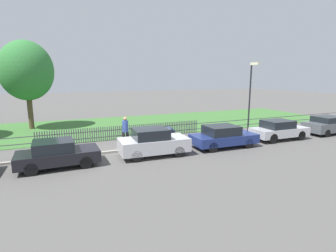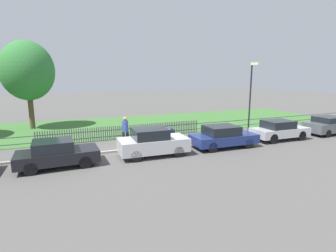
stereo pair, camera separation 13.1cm
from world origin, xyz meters
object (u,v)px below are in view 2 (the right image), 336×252
(parked_car_grey_coupe, at_px, (329,125))
(parked_car_navy_estate, at_px, (153,142))
(parked_car_red_compact, at_px, (223,136))
(street_lamp, at_px, (252,90))
(parked_car_black_saloon, at_px, (57,153))
(tree_behind_motorcycle, at_px, (27,71))
(pedestrian_by_lamp, at_px, (125,129))
(parked_car_white_van, at_px, (279,130))
(covered_motorcycle, at_px, (163,133))

(parked_car_grey_coupe, bearing_deg, parked_car_navy_estate, -179.66)
(parked_car_red_compact, height_order, parked_car_grey_coupe, parked_car_red_compact)
(parked_car_red_compact, relative_size, street_lamp, 0.77)
(parked_car_black_saloon, xyz_separation_m, tree_behind_motorcycle, (-1.97, 10.96, 4.06))
(parked_car_grey_coupe, distance_m, pedestrian_by_lamp, 15.24)
(parked_car_red_compact, distance_m, tree_behind_motorcycle, 16.33)
(pedestrian_by_lamp, bearing_deg, parked_car_black_saloon, 35.25)
(parked_car_black_saloon, bearing_deg, tree_behind_motorcycle, 98.49)
(parked_car_grey_coupe, distance_m, street_lamp, 6.79)
(parked_car_navy_estate, distance_m, parked_car_red_compact, 4.55)
(parked_car_navy_estate, distance_m, parked_car_white_van, 9.22)
(parked_car_red_compact, relative_size, covered_motorcycle, 2.03)
(pedestrian_by_lamp, bearing_deg, covered_motorcycle, 178.44)
(parked_car_navy_estate, bearing_deg, parked_car_white_van, 2.99)
(parked_car_red_compact, xyz_separation_m, parked_car_white_van, (4.66, 0.17, 0.01))
(parked_car_red_compact, xyz_separation_m, pedestrian_by_lamp, (-5.45, 2.62, 0.36))
(parked_car_white_van, distance_m, tree_behind_motorcycle, 19.77)
(parked_car_black_saloon, distance_m, street_lamp, 13.43)
(parked_car_navy_estate, bearing_deg, parked_car_grey_coupe, 2.57)
(covered_motorcycle, xyz_separation_m, pedestrian_by_lamp, (-2.47, 0.16, 0.40))
(parked_car_black_saloon, xyz_separation_m, parked_car_navy_estate, (4.86, -0.03, 0.09))
(parked_car_black_saloon, height_order, street_lamp, street_lamp)
(tree_behind_motorcycle, bearing_deg, parked_car_red_compact, -44.02)
(parked_car_black_saloon, xyz_separation_m, parked_car_red_compact, (9.41, -0.04, 0.02))
(parked_car_black_saloon, relative_size, covered_motorcycle, 1.89)
(parked_car_navy_estate, relative_size, parked_car_grey_coupe, 0.98)
(parked_car_red_compact, xyz_separation_m, street_lamp, (3.61, 1.97, 2.66))
(covered_motorcycle, relative_size, tree_behind_motorcycle, 0.28)
(parked_car_grey_coupe, relative_size, street_lamp, 0.74)
(tree_behind_motorcycle, xyz_separation_m, pedestrian_by_lamp, (5.92, -8.38, -3.68))
(parked_car_navy_estate, bearing_deg, tree_behind_motorcycle, 123.84)
(parked_car_white_van, height_order, parked_car_grey_coupe, parked_car_white_van)
(covered_motorcycle, bearing_deg, parked_car_grey_coupe, -14.02)
(parked_car_white_van, bearing_deg, parked_car_navy_estate, -178.31)
(parked_car_red_compact, xyz_separation_m, covered_motorcycle, (-2.99, 2.46, -0.04))
(covered_motorcycle, xyz_separation_m, tree_behind_motorcycle, (-8.39, 8.54, 4.08))
(parked_car_navy_estate, xyz_separation_m, covered_motorcycle, (1.57, 2.45, -0.12))
(pedestrian_by_lamp, xyz_separation_m, street_lamp, (9.06, -0.65, 2.30))
(parked_car_white_van, bearing_deg, street_lamp, 120.94)
(parked_car_grey_coupe, height_order, covered_motorcycle, parked_car_grey_coupe)
(parked_car_black_saloon, xyz_separation_m, pedestrian_by_lamp, (3.96, 2.58, 0.38))
(parked_car_grey_coupe, xyz_separation_m, street_lamp, (-5.97, 1.82, 2.66))
(parked_car_black_saloon, bearing_deg, pedestrian_by_lamp, 31.44)
(parked_car_navy_estate, distance_m, covered_motorcycle, 2.91)
(parked_car_navy_estate, relative_size, covered_motorcycle, 1.91)
(parked_car_white_van, relative_size, tree_behind_motorcycle, 0.56)
(parked_car_white_van, bearing_deg, parked_car_grey_coupe, 0.47)
(parked_car_black_saloon, relative_size, parked_car_red_compact, 0.93)
(parked_car_grey_coupe, height_order, pedestrian_by_lamp, pedestrian_by_lamp)
(covered_motorcycle, bearing_deg, parked_car_red_compact, -43.04)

